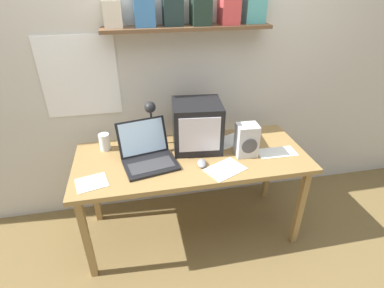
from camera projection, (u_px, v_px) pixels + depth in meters
ground_plane at (192, 229)px, 2.53m from camera, size 12.00×12.00×0.00m
back_wall at (179, 58)px, 2.28m from camera, size 5.60×0.24×2.60m
corner_desk at (192, 163)px, 2.19m from camera, size 1.66×0.69×0.73m
crt_monitor at (197, 126)px, 2.19m from camera, size 0.38×0.36×0.35m
laptop at (147, 153)px, 2.08m from camera, size 0.41×0.42×0.26m
desk_lamp at (151, 119)px, 2.17m from camera, size 0.12×0.15×0.37m
juice_glass at (105, 143)px, 2.22m from camera, size 0.08×0.08×0.13m
space_heater at (247, 140)px, 2.12m from camera, size 0.15×0.13×0.24m
computer_mouse at (202, 163)px, 2.05m from camera, size 0.08×0.11×0.03m
loose_paper_near_monitor at (277, 152)px, 2.20m from camera, size 0.29×0.15×0.00m
loose_paper_near_laptop at (92, 183)px, 1.88m from camera, size 0.22×0.20×0.00m
printed_handout at (232, 140)px, 2.36m from camera, size 0.33×0.26×0.00m
open_notebook at (225, 169)px, 2.01m from camera, size 0.31×0.27×0.00m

